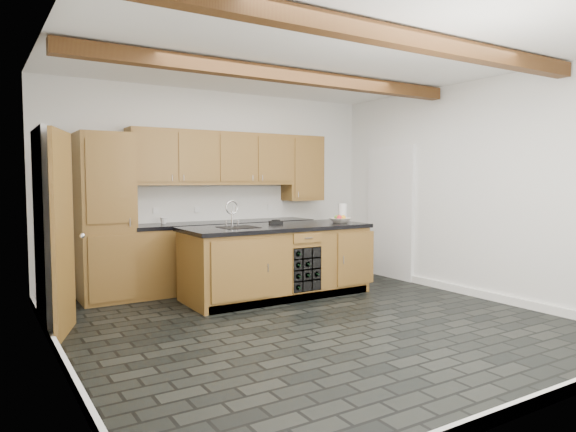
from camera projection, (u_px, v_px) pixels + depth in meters
name	position (u px, v px, depth m)	size (l,w,h in m)	color
ground	(314.00, 322.00, 5.47)	(5.00, 5.00, 0.00)	black
room_shell	(282.00, 179.00, 5.77)	(5.01, 5.00, 5.00)	white
back_cabinetry	(200.00, 219.00, 7.10)	(3.65, 0.62, 2.20)	brown
island	(278.00, 261.00, 6.69)	(2.48, 0.96, 0.93)	brown
faucet	(237.00, 224.00, 6.40)	(0.45, 0.40, 0.34)	black
kitchen_scale	(276.00, 222.00, 6.89)	(0.20, 0.15, 0.05)	black
fruit_bowl	(340.00, 220.00, 7.07)	(0.28, 0.28, 0.07)	beige
fruit_cluster	(340.00, 218.00, 7.07)	(0.16, 0.17, 0.07)	#C7411A
paper_towel	(343.00, 213.00, 7.28)	(0.12, 0.12, 0.25)	white
mug	(164.00, 221.00, 6.88)	(0.10, 0.10, 0.09)	white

